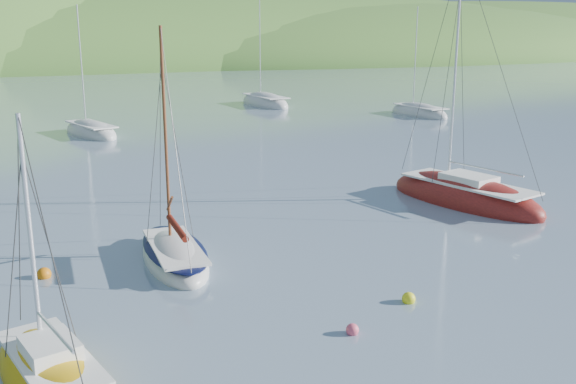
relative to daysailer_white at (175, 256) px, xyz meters
name	(u,v)px	position (x,y,z in m)	size (l,w,h in m)	color
ground	(403,323)	(4.82, -7.90, -0.21)	(700.00, 700.00, 0.00)	#7690A4
daysailer_white	(175,256)	(0.00, 0.00, 0.00)	(2.55, 6.12, 9.23)	silver
sloop_red	(464,198)	(15.43, 2.26, 0.02)	(4.89, 9.38, 13.21)	maroon
sailboat_yellow	(51,372)	(-4.94, -6.89, -0.04)	(3.28, 5.76, 7.20)	#CB990C
distant_sloop_a	(91,133)	(1.39, 32.15, -0.02)	(4.66, 8.39, 11.34)	silver
distant_sloop_b	(265,104)	(22.64, 45.96, 0.01)	(3.92, 9.89, 13.88)	silver
distant_sloop_d	(419,113)	(33.51, 31.31, -0.02)	(3.25, 8.28, 11.63)	silver
mooring_buoys	(287,265)	(3.54, -2.35, -0.09)	(19.53, 10.18, 0.50)	yellow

